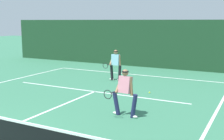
{
  "coord_description": "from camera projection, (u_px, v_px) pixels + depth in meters",
  "views": [
    {
      "loc": [
        6.36,
        -4.13,
        3.04
      ],
      "look_at": [
        0.8,
        6.51,
        1.0
      ],
      "focal_mm": 46.56,
      "sensor_mm": 36.0,
      "label": 1
    }
  ],
  "objects": [
    {
      "name": "court_line_baseline_far",
      "position": [
        136.0,
        75.0,
        16.57
      ],
      "size": [
        10.24,
        0.1,
        0.01
      ],
      "primitive_type": "cube",
      "color": "white",
      "rests_on": "ground_plane"
    },
    {
      "name": "court_line_centre",
      "position": [
        46.0,
        112.0,
        9.82
      ],
      "size": [
        0.1,
        6.4,
        0.01
      ],
      "primitive_type": "cube",
      "color": "white",
      "rests_on": "ground_plane"
    },
    {
      "name": "tennis_ball",
      "position": [
        150.0,
        92.0,
        12.32
      ],
      "size": [
        0.07,
        0.07,
        0.07
      ],
      "primitive_type": "sphere",
      "color": "#D1E033",
      "rests_on": "ground_plane"
    },
    {
      "name": "back_fence_windscreen",
      "position": [
        153.0,
        44.0,
        18.84
      ],
      "size": [
        22.87,
        0.12,
        3.11
      ],
      "primitive_type": "cube",
      "color": "#1C4025",
      "rests_on": "ground_plane"
    },
    {
      "name": "player_near",
      "position": [
        125.0,
        91.0,
        9.23
      ],
      "size": [
        0.94,
        0.83,
        1.54
      ],
      "rotation": [
        0.0,
        0.0,
        3.06
      ],
      "color": "#1E234C",
      "rests_on": "ground_plane"
    },
    {
      "name": "court_line_service",
      "position": [
        95.0,
        92.0,
        12.61
      ],
      "size": [
        8.34,
        0.1,
        0.01
      ],
      "primitive_type": "cube",
      "color": "white",
      "rests_on": "ground_plane"
    },
    {
      "name": "player_far",
      "position": [
        115.0,
        64.0,
        14.84
      ],
      "size": [
        0.78,
        0.83,
        1.58
      ],
      "rotation": [
        0.0,
        0.0,
        3.15
      ],
      "color": "black",
      "rests_on": "ground_plane"
    }
  ]
}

